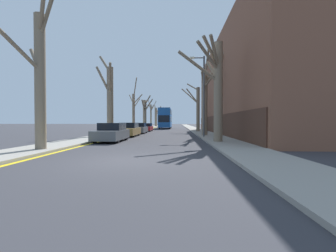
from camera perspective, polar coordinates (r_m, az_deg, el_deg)
ground_plane at (r=8.79m, az=-10.86°, el=-8.65°), size 300.00×300.00×0.00m
sidewalk_left at (r=58.91m, az=-4.70°, el=-0.32°), size 2.60×120.00×0.12m
sidewalk_right at (r=58.54m, az=5.75°, el=-0.33°), size 2.60×120.00×0.12m
building_facade_right at (r=29.75m, az=21.62°, el=8.96°), size 10.08×32.77×11.23m
kerb_line_stripe at (r=58.74m, az=-3.26°, el=-0.38°), size 0.24×120.00×0.01m
street_tree_left_0 at (r=13.07m, az=-29.98°, el=11.14°), size 2.49×4.08×7.68m
street_tree_left_1 at (r=24.05m, az=-14.60°, el=6.80°), size 2.21×3.15×8.48m
street_tree_left_2 at (r=36.02m, az=-8.67°, el=4.13°), size 2.62×3.97×8.16m
street_tree_left_3 at (r=47.76m, az=-5.88°, el=3.39°), size 2.18×2.54×7.16m
street_tree_left_4 at (r=59.16m, az=-4.39°, el=3.05°), size 3.97×2.79×7.57m
street_tree_left_5 at (r=71.81m, az=-3.05°, el=2.55°), size 2.57×3.21×6.90m
street_tree_right_0 at (r=16.14m, az=12.19°, el=9.69°), size 3.17×2.84×7.02m
street_tree_right_1 at (r=23.71m, az=9.52°, el=6.57°), size 2.67×2.45×8.69m
street_tree_right_2 at (r=33.00m, az=7.40°, el=4.68°), size 2.65×2.18×7.19m
double_decker_bus at (r=49.68m, az=-0.65°, el=2.18°), size 2.51×11.54×4.31m
parked_car_0 at (r=17.45m, az=-14.12°, el=-1.65°), size 1.83×4.24×1.40m
parked_car_1 at (r=23.22m, az=-9.91°, el=-0.96°), size 1.75×4.46×1.40m
parked_car_2 at (r=28.99m, az=-7.42°, el=-0.59°), size 1.84×4.20×1.35m
parked_car_3 at (r=35.52m, az=-5.59°, el=-0.35°), size 1.79×4.46×1.27m
lamp_post at (r=21.27m, az=8.83°, el=8.50°), size 1.40×0.20×7.56m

